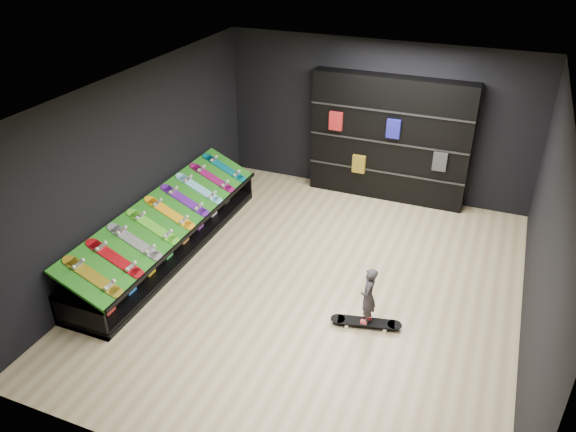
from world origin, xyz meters
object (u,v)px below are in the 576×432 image
at_px(display_rack, 170,238).
at_px(floor_skateboard, 366,324).
at_px(back_shelving, 389,139).
at_px(child, 367,306).

relative_size(display_rack, floor_skateboard, 4.59).
bearing_deg(back_shelving, display_rack, -130.73).
bearing_deg(display_rack, floor_skateboard, -10.24).
height_order(display_rack, back_shelving, back_shelving).
height_order(floor_skateboard, child, child).
bearing_deg(child, floor_skateboard, 0.00).
distance_m(floor_skateboard, child, 0.30).
height_order(back_shelving, child, back_shelving).
height_order(display_rack, child, child).
distance_m(display_rack, floor_skateboard, 3.62).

